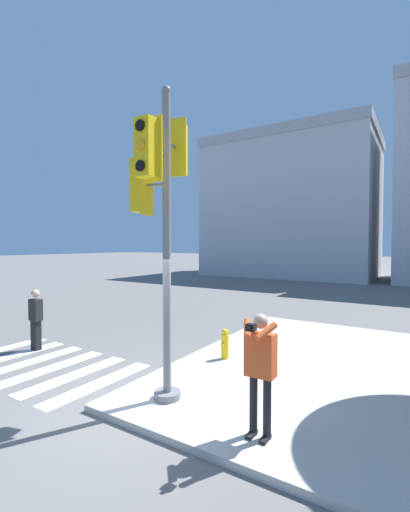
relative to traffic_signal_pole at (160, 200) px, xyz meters
The scene contains 8 objects.
ground_plane 3.54m from the traffic_signal_pole, 133.08° to the right, with size 160.00×160.00×0.00m, color slate.
sidewalk_corner 5.59m from the traffic_signal_pole, 44.77° to the left, with size 8.00×8.00×0.12m.
crosswalk_stripes 4.96m from the traffic_signal_pole, behind, with size 4.30×2.53×0.01m.
traffic_signal_pole is the anchor object (origin of this frame).
person_photographer 3.06m from the traffic_signal_pole, ahead, with size 0.50×0.53×1.69m.
pedestrian_distant 5.41m from the traffic_signal_pole, behind, with size 0.34×0.20×1.57m.
fire_hydrant 3.82m from the traffic_signal_pole, 90.44° to the left, with size 0.17×0.23×0.69m.
building_left 26.57m from the traffic_signal_pole, 103.19° to the left, with size 13.79×10.25×11.95m.
Camera 1 is at (4.11, -4.09, 2.75)m, focal length 24.00 mm.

